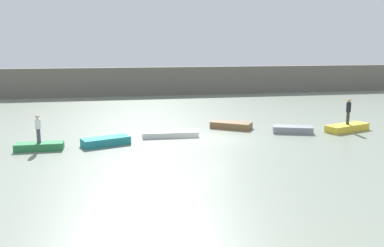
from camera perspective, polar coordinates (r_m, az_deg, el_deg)
The scene contains 10 objects.
ground_plane at distance 26.83m, azimuth 3.03°, elevation -2.20°, with size 120.00×120.00×0.00m, color gray.
embankment_wall at distance 50.35m, azimuth -3.67°, elevation 5.84°, with size 80.00×1.20×3.32m, color #666056.
rowboat_green at distance 25.69m, azimuth -20.17°, elevation -2.96°, with size 2.70×0.92×0.43m, color #2D7F47.
rowboat_teal at distance 25.79m, azimuth -11.71°, elevation -2.41°, with size 2.85×1.09×0.48m, color teal.
rowboat_white at distance 27.72m, azimuth -3.01°, elevation -1.40°, with size 3.68×1.22×0.35m, color white.
rowboat_brown at distance 30.41m, azimuth 5.38°, elevation -0.23°, with size 2.88×1.25×0.47m, color brown.
rowboat_grey at distance 29.61m, azimuth 13.59°, elevation -0.80°, with size 2.67×1.09×0.46m, color gray.
rowboat_yellow at distance 31.35m, azimuth 20.47°, elevation -0.53°, with size 3.43×1.11×0.48m, color gold.
person_dark_shirt at distance 31.13m, azimuth 20.62°, elevation 1.75°, with size 0.32×0.32×1.82m.
person_white_shirt at distance 25.45m, azimuth -20.33°, elevation -0.47°, with size 0.32×0.32×1.65m.
Camera 1 is at (-6.34, -25.35, 6.07)m, focal length 38.97 mm.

